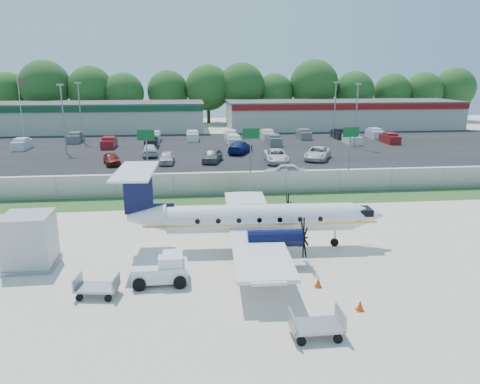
{
  "coord_description": "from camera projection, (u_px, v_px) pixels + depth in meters",
  "views": [
    {
      "loc": [
        -3.52,
        -26.31,
        10.73
      ],
      "look_at": [
        0.0,
        6.0,
        2.3
      ],
      "focal_mm": 35.0,
      "sensor_mm": 36.0,
      "label": 1
    }
  ],
  "objects": [
    {
      "name": "cone_nose",
      "position": [
        318.0,
        282.0,
        23.89
      ],
      "size": [
        0.37,
        0.37,
        0.53
      ],
      "color": "#DC3D06",
      "rests_on": "ground"
    },
    {
      "name": "building_east",
      "position": [
        342.0,
        114.0,
        90.09
      ],
      "size": [
        44.4,
        12.4,
        5.24
      ],
      "color": "#B8B4A6",
      "rests_on": "ground"
    },
    {
      "name": "parked_car_b",
      "position": [
        167.0,
        164.0,
        55.8
      ],
      "size": [
        1.88,
        4.31,
        1.44
      ],
      "primitive_type": "imported",
      "rotation": [
        0.0,
        0.0,
        -0.04
      ],
      "color": "silver",
      "rests_on": "ground"
    },
    {
      "name": "grass_verge",
      "position": [
        232.0,
        200.0,
        39.93
      ],
      "size": [
        170.0,
        4.0,
        0.02
      ],
      "primitive_type": "cube",
      "color": "#2D561E",
      "rests_on": "ground"
    },
    {
      "name": "light_pole_sw",
      "position": [
        80.0,
        108.0,
        71.16
      ],
      "size": [
        0.9,
        0.35,
        9.09
      ],
      "color": "gray",
      "rests_on": "ground"
    },
    {
      "name": "road_car_west",
      "position": [
        29.0,
        192.0,
        42.6
      ],
      "size": [
        4.44,
        2.29,
        1.45
      ],
      "primitive_type": "imported",
      "rotation": [
        0.0,
        0.0,
        1.43
      ],
      "color": "navy",
      "rests_on": "ground"
    },
    {
      "name": "parked_car_a",
      "position": [
        112.0,
        165.0,
        55.1
      ],
      "size": [
        2.79,
        4.53,
        1.44
      ],
      "primitive_type": "imported",
      "rotation": [
        0.0,
        0.0,
        0.28
      ],
      "color": "maroon",
      "rests_on": "ground"
    },
    {
      "name": "light_pole_nw",
      "position": [
        63.0,
        114.0,
        61.54
      ],
      "size": [
        0.9,
        0.35,
        9.09
      ],
      "color": "gray",
      "rests_on": "ground"
    },
    {
      "name": "parked_car_d",
      "position": [
        276.0,
        162.0,
        56.55
      ],
      "size": [
        2.92,
        5.81,
        1.58
      ],
      "primitive_type": "imported",
      "rotation": [
        0.0,
        0.0,
        -0.05
      ],
      "color": "silver",
      "rests_on": "ground"
    },
    {
      "name": "sign_left",
      "position": [
        146.0,
        141.0,
        48.68
      ],
      "size": [
        1.8,
        0.26,
        5.0
      ],
      "color": "gray",
      "rests_on": "ground"
    },
    {
      "name": "tree_line",
      "position": [
        206.0,
        123.0,
        99.59
      ],
      "size": [
        112.0,
        6.0,
        14.0
      ],
      "primitive_type": null,
      "color": "#1D4C16",
      "rests_on": "ground"
    },
    {
      "name": "parked_car_g",
      "position": [
        240.0,
        153.0,
        63.0
      ],
      "size": [
        4.24,
        5.98,
        1.61
      ],
      "primitive_type": "imported",
      "rotation": [
        0.0,
        0.0,
        2.74
      ],
      "color": "navy",
      "rests_on": "ground"
    },
    {
      "name": "baggage_cart_near",
      "position": [
        97.0,
        287.0,
        22.87
      ],
      "size": [
        2.16,
        1.48,
        1.05
      ],
      "color": "gray",
      "rests_on": "ground"
    },
    {
      "name": "ground",
      "position": [
        251.0,
        253.0,
        28.38
      ],
      "size": [
        170.0,
        170.0,
        0.0
      ],
      "primitive_type": "plane",
      "color": "beige",
      "rests_on": "ground"
    },
    {
      "name": "aircraft",
      "position": [
        254.0,
        218.0,
        28.72
      ],
      "size": [
        16.36,
        16.14,
        5.07
      ],
      "color": "silver",
      "rests_on": "ground"
    },
    {
      "name": "baggage_cart_far",
      "position": [
        316.0,
        325.0,
        19.37
      ],
      "size": [
        2.19,
        1.35,
        1.14
      ],
      "color": "gray",
      "rests_on": "ground"
    },
    {
      "name": "access_road",
      "position": [
        226.0,
        182.0,
        46.66
      ],
      "size": [
        170.0,
        8.0,
        0.02
      ],
      "primitive_type": "cube",
      "color": "black",
      "rests_on": "ground"
    },
    {
      "name": "light_pole_ne",
      "position": [
        357.0,
        111.0,
        65.73
      ],
      "size": [
        0.9,
        0.35,
        9.09
      ],
      "color": "gray",
      "rests_on": "ground"
    },
    {
      "name": "cone_port_wing",
      "position": [
        360.0,
        305.0,
        21.55
      ],
      "size": [
        0.37,
        0.37,
        0.53
      ],
      "color": "#DC3D06",
      "rests_on": "ground"
    },
    {
      "name": "parked_car_e",
      "position": [
        317.0,
        160.0,
        58.35
      ],
      "size": [
        4.78,
        6.29,
        1.59
      ],
      "primitive_type": "imported",
      "rotation": [
        0.0,
        0.0,
        -0.43
      ],
      "color": "silver",
      "rests_on": "ground"
    },
    {
      "name": "sign_mid",
      "position": [
        251.0,
        140.0,
        49.83
      ],
      "size": [
        1.8,
        0.26,
        5.0
      ],
      "color": "gray",
      "rests_on": "ground"
    },
    {
      "name": "road_car_mid",
      "position": [
        284.0,
        177.0,
        48.67
      ],
      "size": [
        4.54,
        2.55,
        1.46
      ],
      "primitive_type": "imported",
      "rotation": [
        0.0,
        0.0,
        -1.77
      ],
      "color": "silver",
      "rests_on": "ground"
    },
    {
      "name": "flagpole_east",
      "position": [
        21.0,
        103.0,
        76.65
      ],
      "size": [
        1.06,
        0.12,
        10.0
      ],
      "color": "silver",
      "rests_on": "ground"
    },
    {
      "name": "cone_starboard_wing",
      "position": [
        235.0,
        213.0,
        35.63
      ],
      "size": [
        0.39,
        0.39,
        0.56
      ],
      "color": "#DC3D06",
      "rests_on": "ground"
    },
    {
      "name": "far_parking_rows",
      "position": [
        213.0,
        143.0,
        71.69
      ],
      "size": [
        56.0,
        10.0,
        1.6
      ],
      "primitive_type": null,
      "color": "gray",
      "rests_on": "ground"
    },
    {
      "name": "building_west",
      "position": [
        75.0,
        117.0,
        84.85
      ],
      "size": [
        46.4,
        12.4,
        5.24
      ],
      "color": "#B8B4A6",
      "rests_on": "ground"
    },
    {
      "name": "perimeter_fence",
      "position": [
        230.0,
        184.0,
        41.6
      ],
      "size": [
        120.0,
        0.06,
        1.99
      ],
      "color": "gray",
      "rests_on": "ground"
    },
    {
      "name": "pushback_tug",
      "position": [
        163.0,
        269.0,
        24.36
      ],
      "size": [
        2.86,
        2.06,
        1.53
      ],
      "color": "silver",
      "rests_on": "ground"
    },
    {
      "name": "parking_lot",
      "position": [
        214.0,
        148.0,
        66.87
      ],
      "size": [
        170.0,
        32.0,
        0.02
      ],
      "primitive_type": "cube",
      "color": "black",
      "rests_on": "ground"
    },
    {
      "name": "sign_right",
      "position": [
        351.0,
        138.0,
        50.99
      ],
      "size": [
        1.8,
        0.26,
        5.0
      ],
      "color": "gray",
      "rests_on": "ground"
    },
    {
      "name": "parked_car_c",
      "position": [
        212.0,
        162.0,
        56.78
      ],
      "size": [
        3.1,
        5.05,
        1.6
      ],
      "primitive_type": "imported",
      "rotation": [
        0.0,
        0.0,
        -0.27
      ],
      "color": "#595B5E",
      "rests_on": "ground"
    },
    {
      "name": "parked_car_f",
      "position": [
        150.0,
        156.0,
        60.8
      ],
      "size": [
        2.24,
        4.9,
        1.63
      ],
      "primitive_type": "imported",
      "rotation": [
        0.0,
        0.0,
        3.21
      ],
      "color": "silver",
      "rests_on": "ground"
    },
    {
      "name": "service_container",
      "position": [
        30.0,
        242.0,
        26.22
      ],
      "size": [
        2.81,
        2.81,
        3.05
      ],
      "color": "#B1B3B8",
      "rests_on": "ground"
    },
    {
      "name": "light_pole_se",
      "position": [
        335.0,
        106.0,
        75.36
      ],
      "size": [
        0.9,
        0.35,
        9.09
      ],
      "color": "gray",
      "rests_on": "ground"
    }
  ]
}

